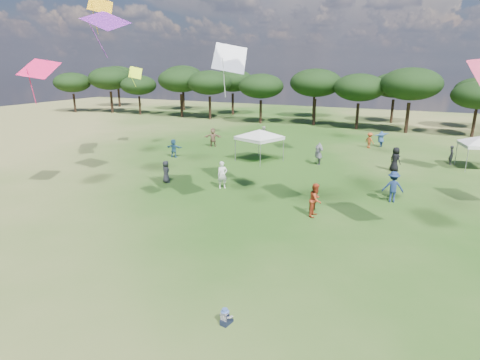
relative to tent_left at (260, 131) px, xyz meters
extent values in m
cylinder|color=black|center=(-42.11, 19.56, -1.01)|extent=(0.35, 0.35, 3.09)
ellipsoid|color=black|center=(-42.11, 19.56, 2.39)|extent=(6.01, 6.01, 3.24)
cylinder|color=black|center=(-35.82, 21.64, -0.80)|extent=(0.40, 0.40, 3.51)
ellipsoid|color=black|center=(-35.82, 21.64, 3.06)|extent=(6.82, 6.82, 3.68)
cylinder|color=black|center=(-29.96, 21.65, -1.10)|extent=(0.33, 0.33, 2.92)
ellipsoid|color=black|center=(-29.96, 21.65, 2.11)|extent=(5.67, 5.67, 3.06)
cylinder|color=black|center=(-22.07, 21.84, -0.81)|extent=(0.40, 0.40, 3.49)
ellipsoid|color=black|center=(-22.07, 21.84, 3.03)|extent=(6.79, 6.79, 3.66)
cylinder|color=black|center=(-16.92, 21.56, -0.90)|extent=(0.38, 0.38, 3.32)
ellipsoid|color=black|center=(-16.92, 21.56, 2.75)|extent=(6.44, 6.44, 3.47)
cylinder|color=black|center=(-8.52, 20.85, -0.99)|extent=(0.36, 0.36, 3.14)
ellipsoid|color=black|center=(-8.52, 20.85, 2.47)|extent=(6.11, 6.11, 3.29)
cylinder|color=black|center=(-1.40, 22.36, -0.83)|extent=(0.40, 0.40, 3.46)
ellipsoid|color=black|center=(-1.40, 22.36, 2.98)|extent=(6.73, 6.73, 3.63)
cylinder|color=black|center=(4.41, 21.18, -0.95)|extent=(0.37, 0.37, 3.21)
ellipsoid|color=black|center=(4.41, 21.18, 2.58)|extent=(6.24, 6.24, 3.36)
cylinder|color=black|center=(10.25, 20.73, -0.78)|extent=(0.41, 0.41, 3.56)
ellipsoid|color=black|center=(10.25, 20.73, 3.13)|extent=(6.91, 6.91, 3.73)
cylinder|color=black|center=(17.19, 21.06, -1.12)|extent=(0.33, 0.33, 2.88)
ellipsoid|color=black|center=(17.19, 21.06, 2.05)|extent=(5.60, 5.60, 3.02)
cylinder|color=black|center=(-41.94, 30.34, -0.78)|extent=(0.41, 0.41, 3.56)
ellipsoid|color=black|center=(-41.94, 30.34, 3.14)|extent=(6.92, 6.92, 3.73)
cylinder|color=black|center=(-27.10, 30.11, -0.75)|extent=(0.41, 0.41, 3.62)
ellipsoid|color=black|center=(-27.10, 30.11, 3.24)|extent=(7.03, 7.03, 3.79)
cylinder|color=black|center=(-16.41, 28.12, -0.87)|extent=(0.39, 0.39, 3.37)
ellipsoid|color=black|center=(-16.41, 28.12, 2.83)|extent=(6.54, 6.54, 3.53)
cylinder|color=black|center=(-3.53, 29.86, -1.00)|extent=(0.36, 0.36, 3.11)
ellipsoid|color=black|center=(-3.53, 29.86, 2.42)|extent=(6.05, 6.05, 3.26)
cylinder|color=black|center=(7.82, 29.07, -0.96)|extent=(0.37, 0.37, 3.20)
ellipsoid|color=black|center=(7.82, 29.07, 2.56)|extent=(6.21, 6.21, 3.35)
cylinder|color=black|center=(17.82, 27.89, -1.06)|extent=(0.34, 0.34, 2.99)
ellipsoid|color=black|center=(17.82, 27.89, 2.23)|extent=(5.81, 5.81, 3.13)
cylinder|color=gray|center=(-1.84, -0.85, -1.55)|extent=(0.06, 0.06, 2.01)
cylinder|color=gray|center=(0.85, -1.84, -1.55)|extent=(0.06, 0.06, 2.01)
cylinder|color=gray|center=(-0.85, 1.84, -1.55)|extent=(0.06, 0.06, 2.01)
cylinder|color=gray|center=(1.84, 0.85, -1.55)|extent=(0.06, 0.06, 2.01)
cube|color=silver|center=(0.00, 0.00, -0.60)|extent=(3.89, 3.89, 0.25)
pyramid|color=silver|center=(0.00, 0.00, 0.12)|extent=(5.80, 5.80, 0.60)
cylinder|color=gray|center=(15.57, 3.27, -1.58)|extent=(0.06, 0.06, 1.95)
cylinder|color=gray|center=(14.95, 5.69, -1.58)|extent=(0.06, 0.06, 1.95)
cube|color=black|center=(7.62, -21.01, -2.46)|extent=(0.28, 0.28, 0.19)
cube|color=black|center=(7.57, -20.82, -2.51)|extent=(0.12, 0.23, 0.10)
cube|color=black|center=(7.73, -20.85, -2.51)|extent=(0.12, 0.23, 0.10)
cube|color=white|center=(7.62, -21.01, -2.26)|extent=(0.26, 0.20, 0.24)
cylinder|color=white|center=(7.49, -20.92, -2.26)|extent=(0.12, 0.24, 0.15)
cylinder|color=white|center=(7.78, -20.97, -2.26)|extent=(0.12, 0.24, 0.15)
sphere|color=#E0B293|center=(7.62, -21.01, -2.09)|extent=(0.17, 0.17, 0.17)
cone|color=#567BCA|center=(7.62, -21.01, -2.06)|extent=(0.28, 0.28, 0.03)
cylinder|color=#567BCA|center=(7.62, -21.01, -2.02)|extent=(0.18, 0.18, 0.07)
imported|color=brown|center=(-6.53, 3.71, -1.63)|extent=(1.80, 1.15, 1.86)
imported|color=navy|center=(-7.31, -1.95, -1.75)|extent=(1.53, 0.60, 1.62)
imported|color=black|center=(10.66, 1.32, -1.63)|extent=(1.08, 1.03, 1.86)
imported|color=#A0371A|center=(7.67, -10.54, -1.64)|extent=(0.74, 0.92, 1.83)
imported|color=navy|center=(8.55, 10.63, -1.76)|extent=(1.55, 1.93, 1.60)
imported|color=#16274F|center=(11.20, -6.35, -1.62)|extent=(1.33, 0.94, 1.88)
imported|color=#2B2B30|center=(-3.34, -8.69, -1.79)|extent=(0.88, 0.87, 1.54)
imported|color=#AA431C|center=(7.63, 9.55, -1.79)|extent=(1.14, 1.02, 1.53)
imported|color=#525257|center=(4.86, 0.85, -1.64)|extent=(1.46, 2.31, 1.83)
imported|color=#2C2B30|center=(14.62, 5.57, -1.78)|extent=(0.44, 0.61, 1.56)
imported|color=silver|center=(0.80, -8.19, -1.66)|extent=(0.77, 0.76, 1.80)
imported|color=silver|center=(-2.54, 7.19, -1.65)|extent=(0.91, 1.04, 1.81)
plane|color=#F91D5B|center=(-6.89, -14.82, 5.10)|extent=(2.46, 2.54, 1.17)
plane|color=white|center=(3.28, -11.93, 5.63)|extent=(2.36, 2.50, 1.66)
plane|color=#CFFF1A|center=(-12.19, -0.43, 4.57)|extent=(1.59, 1.82, 1.24)
plane|color=gold|center=(-9.20, -7.31, 9.29)|extent=(2.54, 2.85, 1.52)
plane|color=#702490|center=(-4.70, -11.79, 7.72)|extent=(2.62, 2.35, 1.50)
camera|label=1|loc=(12.69, -30.61, 5.34)|focal=30.00mm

